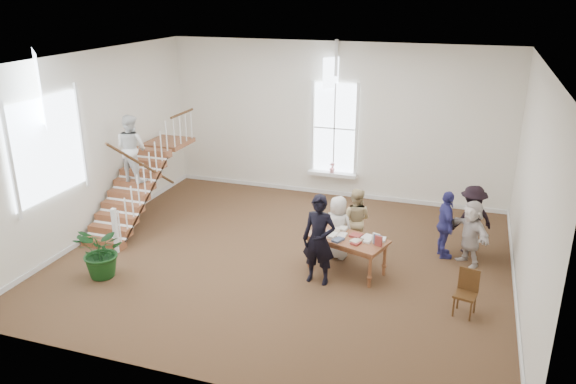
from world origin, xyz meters
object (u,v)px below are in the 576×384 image
(woman_cluster_a, at_px, (446,225))
(floor_plant, at_px, (102,252))
(elderly_woman, at_px, (338,228))
(side_chair, at_px, (467,290))
(police_officer, at_px, (319,240))
(library_table, at_px, (347,241))
(woman_cluster_b, at_px, (472,220))
(woman_cluster_c, at_px, (471,233))
(person_yellow, at_px, (355,220))

(woman_cluster_a, height_order, floor_plant, woman_cluster_a)
(elderly_woman, relative_size, side_chair, 1.64)
(police_officer, height_order, side_chair, police_officer)
(elderly_woman, relative_size, floor_plant, 1.24)
(library_table, xyz_separation_m, woman_cluster_a, (1.97, 1.41, 0.08))
(woman_cluster_a, bearing_deg, library_table, 108.15)
(police_officer, distance_m, woman_cluster_b, 3.90)
(elderly_woman, xyz_separation_m, woman_cluster_c, (2.88, 0.61, 0.02))
(woman_cluster_b, bearing_deg, side_chair, 57.95)
(elderly_woman, bearing_deg, woman_cluster_a, -149.31)
(person_yellow, xyz_separation_m, woman_cluster_b, (2.58, 0.76, 0.05))
(woman_cluster_a, bearing_deg, elderly_woman, 91.89)
(elderly_woman, xyz_separation_m, woman_cluster_b, (2.88, 1.26, 0.08))
(woman_cluster_b, xyz_separation_m, floor_plant, (-7.40, -3.78, -0.22))
(library_table, distance_m, elderly_woman, 0.69)
(library_table, xyz_separation_m, person_yellow, (-0.05, 1.10, 0.05))
(library_table, bearing_deg, person_yellow, 110.43)
(floor_plant, bearing_deg, woman_cluster_a, 25.93)
(elderly_woman, xyz_separation_m, person_yellow, (0.30, 0.50, 0.03))
(library_table, relative_size, police_officer, 0.98)
(person_yellow, distance_m, floor_plant, 5.69)
(side_chair, bearing_deg, woman_cluster_a, 116.02)
(police_officer, xyz_separation_m, floor_plant, (-4.42, -1.27, -0.37))
(side_chair, bearing_deg, police_officer, -173.13)
(woman_cluster_c, distance_m, side_chair, 2.16)
(woman_cluster_b, height_order, floor_plant, woman_cluster_b)
(police_officer, bearing_deg, floor_plant, -159.37)
(woman_cluster_c, bearing_deg, police_officer, -97.81)
(side_chair, bearing_deg, floor_plant, -160.13)
(floor_plant, bearing_deg, person_yellow, 32.04)
(library_table, relative_size, floor_plant, 1.58)
(library_table, height_order, woman_cluster_b, woman_cluster_b)
(police_officer, relative_size, woman_cluster_c, 1.28)
(library_table, bearing_deg, elderly_woman, 138.30)
(elderly_woman, height_order, woman_cluster_a, woman_cluster_a)
(woman_cluster_b, bearing_deg, library_table, 3.91)
(police_officer, distance_m, woman_cluster_a, 3.19)
(woman_cluster_a, height_order, side_chair, woman_cluster_a)
(woman_cluster_b, bearing_deg, floor_plant, -5.34)
(woman_cluster_a, bearing_deg, police_officer, 113.03)
(elderly_woman, bearing_deg, police_officer, 96.88)
(woman_cluster_a, xyz_separation_m, floor_plant, (-6.84, -3.33, -0.20))
(police_officer, bearing_deg, woman_cluster_a, 45.00)
(library_table, distance_m, woman_cluster_c, 2.80)
(side_chair, bearing_deg, woman_cluster_b, 102.67)
(woman_cluster_c, xyz_separation_m, floor_plant, (-7.40, -3.13, -0.16))
(person_yellow, bearing_deg, library_table, 96.10)
(elderly_woman, distance_m, side_chair, 3.29)
(woman_cluster_b, bearing_deg, elderly_woman, -8.74)
(elderly_woman, relative_size, woman_cluster_a, 0.93)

